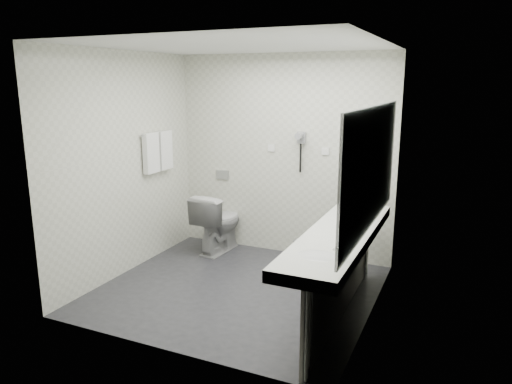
% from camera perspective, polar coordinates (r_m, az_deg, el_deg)
% --- Properties ---
extents(floor, '(2.80, 2.80, 0.00)m').
position_cam_1_polar(floor, '(5.21, -2.23, -11.52)').
color(floor, '#28282D').
rests_on(floor, ground).
extents(ceiling, '(2.80, 2.80, 0.00)m').
position_cam_1_polar(ceiling, '(4.75, -2.50, 17.09)').
color(ceiling, silver).
rests_on(ceiling, wall_back).
extents(wall_back, '(2.80, 0.00, 2.80)m').
position_cam_1_polar(wall_back, '(6.00, 3.21, 4.27)').
color(wall_back, beige).
rests_on(wall_back, floor).
extents(wall_front, '(2.80, 0.00, 2.80)m').
position_cam_1_polar(wall_front, '(3.74, -11.29, -1.40)').
color(wall_front, beige).
rests_on(wall_front, floor).
extents(wall_left, '(0.00, 2.60, 2.60)m').
position_cam_1_polar(wall_left, '(5.58, -15.35, 3.16)').
color(wall_left, beige).
rests_on(wall_left, floor).
extents(wall_right, '(0.00, 2.60, 2.60)m').
position_cam_1_polar(wall_right, '(4.39, 14.22, 0.62)').
color(wall_right, beige).
rests_on(wall_right, floor).
extents(vanity_counter, '(0.55, 2.20, 0.10)m').
position_cam_1_polar(vanity_counter, '(4.37, 9.86, -5.33)').
color(vanity_counter, silver).
rests_on(vanity_counter, floor).
extents(vanity_panel, '(0.03, 2.15, 0.75)m').
position_cam_1_polar(vanity_panel, '(4.52, 9.96, -10.49)').
color(vanity_panel, gray).
rests_on(vanity_panel, floor).
extents(vanity_post_near, '(0.06, 0.06, 0.75)m').
position_cam_1_polar(vanity_post_near, '(3.61, 6.13, -16.73)').
color(vanity_post_near, silver).
rests_on(vanity_post_near, floor).
extents(vanity_post_far, '(0.06, 0.06, 0.75)m').
position_cam_1_polar(vanity_post_far, '(5.46, 13.01, -6.42)').
color(vanity_post_far, silver).
rests_on(vanity_post_far, floor).
extents(mirror, '(0.02, 2.20, 1.05)m').
position_cam_1_polar(mirror, '(4.16, 13.67, 2.79)').
color(mirror, '#B2BCC6').
rests_on(mirror, wall_right).
extents(basin_near, '(0.40, 0.31, 0.05)m').
position_cam_1_polar(basin_near, '(3.77, 7.37, -7.72)').
color(basin_near, white).
rests_on(basin_near, vanity_counter).
extents(basin_far, '(0.40, 0.31, 0.05)m').
position_cam_1_polar(basin_far, '(4.97, 11.76, -2.74)').
color(basin_far, white).
rests_on(basin_far, vanity_counter).
extents(faucet_near, '(0.04, 0.04, 0.15)m').
position_cam_1_polar(faucet_near, '(3.69, 10.32, -6.80)').
color(faucet_near, silver).
rests_on(faucet_near, vanity_counter).
extents(faucet_far, '(0.04, 0.04, 0.15)m').
position_cam_1_polar(faucet_far, '(4.91, 14.03, -1.96)').
color(faucet_far, silver).
rests_on(faucet_far, vanity_counter).
extents(soap_bottle_a, '(0.06, 0.06, 0.11)m').
position_cam_1_polar(soap_bottle_a, '(4.35, 10.64, -4.00)').
color(soap_bottle_a, white).
rests_on(soap_bottle_a, vanity_counter).
extents(soap_bottle_c, '(0.07, 0.07, 0.13)m').
position_cam_1_polar(soap_bottle_c, '(4.28, 12.00, -4.25)').
color(soap_bottle_c, white).
rests_on(soap_bottle_c, vanity_counter).
extents(glass_left, '(0.07, 0.07, 0.10)m').
position_cam_1_polar(glass_left, '(4.60, 12.18, -3.19)').
color(glass_left, silver).
rests_on(glass_left, vanity_counter).
extents(glass_right, '(0.07, 0.07, 0.10)m').
position_cam_1_polar(glass_right, '(4.71, 12.81, -2.85)').
color(glass_right, silver).
rests_on(glass_right, vanity_counter).
extents(toilet, '(0.48, 0.79, 0.77)m').
position_cam_1_polar(toilet, '(6.22, -4.52, -3.60)').
color(toilet, white).
rests_on(toilet, floor).
extents(flush_plate, '(0.18, 0.02, 0.12)m').
position_cam_1_polar(flush_plate, '(6.39, -4.02, 2.06)').
color(flush_plate, '#B2B5BA').
rests_on(flush_plate, wall_back).
extents(pedal_bin, '(0.25, 0.25, 0.27)m').
position_cam_1_polar(pedal_bin, '(5.89, 5.35, -7.19)').
color(pedal_bin, '#B2B5BA').
rests_on(pedal_bin, floor).
extents(bin_lid, '(0.19, 0.19, 0.02)m').
position_cam_1_polar(bin_lid, '(5.84, 5.38, -5.88)').
color(bin_lid, '#B2B5BA').
rests_on(bin_lid, pedal_bin).
extents(towel_rail, '(0.02, 0.62, 0.02)m').
position_cam_1_polar(towel_rail, '(5.94, -11.78, 6.85)').
color(towel_rail, silver).
rests_on(towel_rail, wall_left).
extents(towel_near, '(0.07, 0.24, 0.48)m').
position_cam_1_polar(towel_near, '(5.85, -12.40, 4.56)').
color(towel_near, white).
rests_on(towel_near, towel_rail).
extents(towel_far, '(0.07, 0.24, 0.48)m').
position_cam_1_polar(towel_far, '(6.08, -10.83, 4.93)').
color(towel_far, white).
rests_on(towel_far, towel_rail).
extents(dryer_cradle, '(0.10, 0.04, 0.14)m').
position_cam_1_polar(dryer_cradle, '(5.85, 5.43, 6.48)').
color(dryer_cradle, gray).
rests_on(dryer_cradle, wall_back).
extents(dryer_barrel, '(0.08, 0.14, 0.08)m').
position_cam_1_polar(dryer_barrel, '(5.78, 5.21, 6.71)').
color(dryer_barrel, gray).
rests_on(dryer_barrel, dryer_cradle).
extents(dryer_cord, '(0.02, 0.02, 0.35)m').
position_cam_1_polar(dryer_cord, '(5.87, 5.33, 4.04)').
color(dryer_cord, black).
rests_on(dryer_cord, dryer_cradle).
extents(switch_plate_a, '(0.09, 0.02, 0.09)m').
position_cam_1_polar(switch_plate_a, '(6.03, 1.84, 5.29)').
color(switch_plate_a, white).
rests_on(switch_plate_a, wall_back).
extents(switch_plate_b, '(0.09, 0.02, 0.09)m').
position_cam_1_polar(switch_plate_b, '(5.80, 8.27, 4.85)').
color(switch_plate_b, white).
rests_on(switch_plate_b, wall_back).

